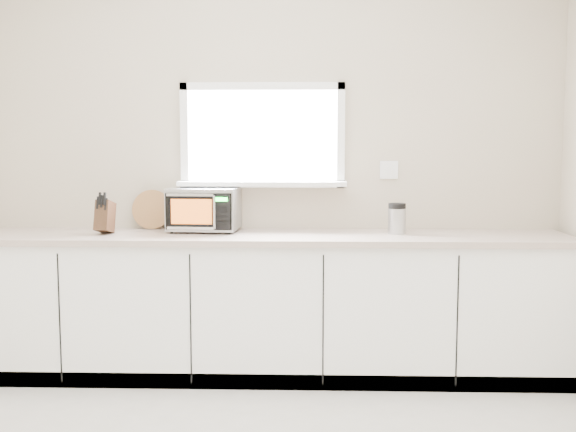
{
  "coord_description": "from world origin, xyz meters",
  "views": [
    {
      "loc": [
        0.31,
        -2.56,
        1.48
      ],
      "look_at": [
        0.18,
        1.55,
        1.05
      ],
      "focal_mm": 42.0,
      "sensor_mm": 36.0,
      "label": 1
    }
  ],
  "objects": [
    {
      "name": "back_wall",
      "position": [
        0.0,
        2.0,
        1.36
      ],
      "size": [
        4.0,
        0.17,
        2.7
      ],
      "color": "#C1B499",
      "rests_on": "ground"
    },
    {
      "name": "cabinets",
      "position": [
        0.0,
        1.7,
        0.44
      ],
      "size": [
        3.92,
        0.6,
        0.88
      ],
      "primitive_type": "cube",
      "color": "white",
      "rests_on": "ground"
    },
    {
      "name": "countertop",
      "position": [
        0.0,
        1.69,
        0.9
      ],
      "size": [
        3.92,
        0.64,
        0.04
      ],
      "primitive_type": "cube",
      "color": "#B6A496",
      "rests_on": "cabinets"
    },
    {
      "name": "microwave",
      "position": [
        -0.38,
        1.83,
        1.07
      ],
      "size": [
        0.46,
        0.39,
        0.29
      ],
      "rotation": [
        0.0,
        0.0,
        -0.06
      ],
      "color": "black",
      "rests_on": "countertop"
    },
    {
      "name": "knife_block",
      "position": [
        -0.99,
        1.67,
        1.04
      ],
      "size": [
        0.1,
        0.19,
        0.27
      ],
      "rotation": [
        0.0,
        0.0,
        -0.08
      ],
      "color": "#412617",
      "rests_on": "countertop"
    },
    {
      "name": "cutting_board",
      "position": [
        -0.75,
        1.94,
        1.05
      ],
      "size": [
        0.27,
        0.06,
        0.27
      ],
      "primitive_type": "cylinder",
      "rotation": [
        1.4,
        0.0,
        0.0
      ],
      "color": "#A46A3F",
      "rests_on": "countertop"
    },
    {
      "name": "coffee_grinder",
      "position": [
        0.88,
        1.75,
        1.02
      ],
      "size": [
        0.13,
        0.13,
        0.2
      ],
      "rotation": [
        0.0,
        0.0,
        0.11
      ],
      "color": "#A9ABB0",
      "rests_on": "countertop"
    }
  ]
}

